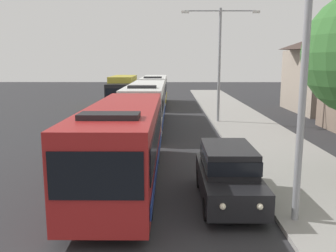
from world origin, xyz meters
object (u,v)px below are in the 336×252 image
Objects in this scene: bus_lead at (124,141)px; streetlamp_near at (306,44)px; white_suv at (228,172)px; box_truck_oncoming at (122,90)px; streetlamp_mid at (220,54)px; bus_second_in_line at (146,103)px; bus_middle at (154,90)px.

streetlamp_near reaches higher than bus_lead.
box_truck_oncoming is (-7.00, 26.27, 0.68)m from white_suv.
streetlamp_mid is (0.00, 17.58, 0.12)m from streetlamp_near.
white_suv is at bearing -96.12° from streetlamp_mid.
bus_second_in_line is at bearing 104.37° from white_suv.
bus_second_in_line reaches higher than box_truck_oncoming.
white_suv is 27.19m from box_truck_oncoming.
bus_second_in_line is 1.12× the size of bus_middle.
box_truck_oncoming is at bearing 97.68° from bus_lead.
streetlamp_near reaches higher than box_truck_oncoming.
bus_second_in_line is (0.00, 12.63, 0.00)m from bus_lead.
bus_second_in_line is 17.38m from streetlamp_near.
streetlamp_mid is at bearing 68.99° from bus_lead.
white_suv is 16.49m from streetlamp_mid.
streetlamp_near is at bearing -90.00° from streetlamp_mid.
white_suv is (3.70, -27.40, -0.66)m from bus_middle.
streetlamp_near is (5.40, -16.16, 3.45)m from bus_second_in_line.
bus_lead is at bearing -90.00° from bus_middle.
bus_second_in_line is 1.51× the size of box_truck_oncoming.
bus_middle is 3.49m from box_truck_oncoming.
box_truck_oncoming reaches higher than white_suv.
bus_middle is at bearing 90.00° from bus_second_in_line.
white_suv is at bearing -75.08° from box_truck_oncoming.
bus_middle is at bearing 115.06° from streetlamp_mid.
bus_middle is at bearing 97.69° from white_suv.
streetlamp_near is (1.70, -1.73, 4.11)m from white_suv.
streetlamp_near is at bearing -33.15° from bus_lead.
bus_second_in_line is 12.29m from box_truck_oncoming.
bus_second_in_line is 6.62m from streetlamp_mid.
streetlamp_near is (8.70, -28.00, 3.43)m from box_truck_oncoming.
white_suv is 0.56× the size of streetlamp_mid.
bus_second_in_line is at bearing 90.00° from bus_lead.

